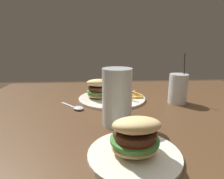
% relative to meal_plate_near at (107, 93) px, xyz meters
% --- Properties ---
extents(dining_table, '(1.42, 1.19, 0.71)m').
position_rel_meal_plate_near_xyz_m(dining_table, '(-0.11, 0.21, -0.14)').
color(dining_table, '#4C331E').
rests_on(dining_table, ground_plane).
extents(meal_plate_near, '(0.31, 0.31, 0.11)m').
position_rel_meal_plate_near_xyz_m(meal_plate_near, '(0.00, 0.00, 0.00)').
color(meal_plate_near, silver).
rests_on(meal_plate_near, dining_table).
extents(beer_glass, '(0.10, 0.10, 0.18)m').
position_rel_meal_plate_near_xyz_m(beer_glass, '(-0.02, 0.27, 0.06)').
color(beer_glass, silver).
rests_on(beer_glass, dining_table).
extents(juice_glass, '(0.08, 0.08, 0.21)m').
position_rel_meal_plate_near_xyz_m(juice_glass, '(-0.31, 0.07, 0.03)').
color(juice_glass, silver).
rests_on(juice_glass, dining_table).
extents(spoon, '(0.12, 0.12, 0.01)m').
position_rel_meal_plate_near_xyz_m(spoon, '(0.12, 0.12, -0.02)').
color(spoon, silver).
rests_on(spoon, dining_table).
extents(meal_plate_far, '(0.22, 0.22, 0.12)m').
position_rel_meal_plate_near_xyz_m(meal_plate_far, '(-0.04, 0.46, 0.01)').
color(meal_plate_far, silver).
rests_on(meal_plate_far, dining_table).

